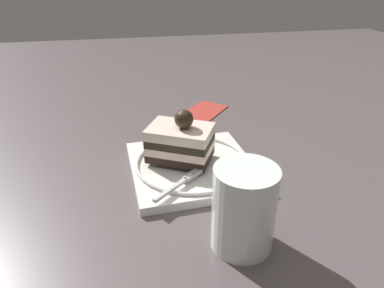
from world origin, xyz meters
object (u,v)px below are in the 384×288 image
at_px(fork, 181,183).
at_px(drink_glass_near, 243,213).
at_px(folded_napkin, 202,112).
at_px(dessert_plate, 192,165).
at_px(cake_slice, 180,141).

bearing_deg(fork, drink_glass_near, 115.91).
bearing_deg(fork, folded_napkin, -108.90).
distance_m(dessert_plate, cake_slice, 0.05).
relative_size(fork, folded_napkin, 0.66).
distance_m(cake_slice, folded_napkin, 0.25).
relative_size(cake_slice, drink_glass_near, 1.14).
height_order(cake_slice, folded_napkin, cake_slice).
relative_size(cake_slice, fork, 1.40).
distance_m(fork, drink_glass_near, 0.13).
xyz_separation_m(drink_glass_near, folded_napkin, (-0.05, -0.42, -0.04)).
xyz_separation_m(fork, folded_napkin, (-0.10, -0.30, -0.02)).
bearing_deg(cake_slice, dessert_plate, 144.90).
distance_m(fork, folded_napkin, 0.32).
bearing_deg(cake_slice, fork, 80.60).
xyz_separation_m(dessert_plate, drink_glass_near, (-0.03, 0.18, 0.04)).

